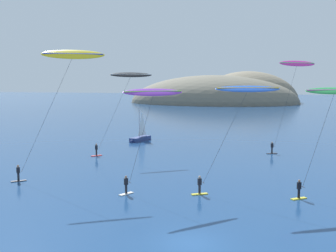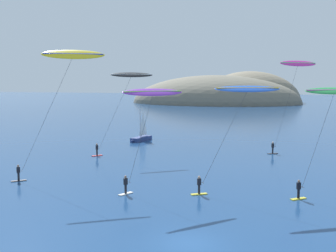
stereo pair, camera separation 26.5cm
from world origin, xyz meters
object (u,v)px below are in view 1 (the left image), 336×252
kitesurfer_purple (151,99)px  kitesurfer_green (332,99)px  kitesurfer_black (128,81)px  kitesurfer_yellow (70,62)px  kitesurfer_magenta (295,70)px  sailboat_near (139,137)px  kitesurfer_blue (244,96)px

kitesurfer_purple → kitesurfer_green: size_ratio=0.99×
kitesurfer_black → kitesurfer_purple: kitesurfer_black is taller
kitesurfer_yellow → kitesurfer_purple: 10.51m
kitesurfer_black → kitesurfer_purple: (9.12, -17.74, -1.68)m
kitesurfer_magenta → kitesurfer_green: bearing=-83.1°
sailboat_near → kitesurfer_magenta: size_ratio=0.46×
kitesurfer_yellow → kitesurfer_magenta: 31.93m
kitesurfer_yellow → kitesurfer_green: size_ratio=1.39×
sailboat_near → kitesurfer_yellow: size_ratio=0.44×
kitesurfer_black → kitesurfer_purple: size_ratio=1.19×
kitesurfer_blue → kitesurfer_black: size_ratio=0.86×
kitesurfer_blue → kitesurfer_black: 23.56m
kitesurfer_yellow → kitesurfer_black: bearing=88.3°
sailboat_near → kitesurfer_green: kitesurfer_green is taller
kitesurfer_yellow → kitesurfer_purple: kitesurfer_yellow is taller
kitesurfer_magenta → kitesurfer_green: (2.76, -23.00, -3.03)m
kitesurfer_purple → kitesurfer_magenta: bearing=63.0°
kitesurfer_magenta → kitesurfer_green: size_ratio=1.35×
kitesurfer_magenta → kitesurfer_black: bearing=-161.2°
kitesurfer_black → kitesurfer_magenta: bearing=18.8°
kitesurfer_black → kitesurfer_green: bearing=-32.1°
kitesurfer_yellow → sailboat_near: bearing=95.1°
kitesurfer_black → kitesurfer_green: (24.74, -15.53, -1.60)m
kitesurfer_blue → sailboat_near: bearing=125.6°
kitesurfer_purple → kitesurfer_blue: bearing=12.6°
kitesurfer_blue → kitesurfer_purple: kitesurfer_blue is taller
kitesurfer_blue → kitesurfer_magenta: (4.64, 23.37, 2.83)m
kitesurfer_yellow → kitesurfer_green: bearing=-0.6°
sailboat_near → kitesurfer_purple: kitesurfer_purple is taller
sailboat_near → kitesurfer_yellow: (2.48, -27.61, 11.46)m
kitesurfer_green → sailboat_near: bearing=134.8°
sailboat_near → kitesurfer_green: (27.67, -27.88, 7.96)m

